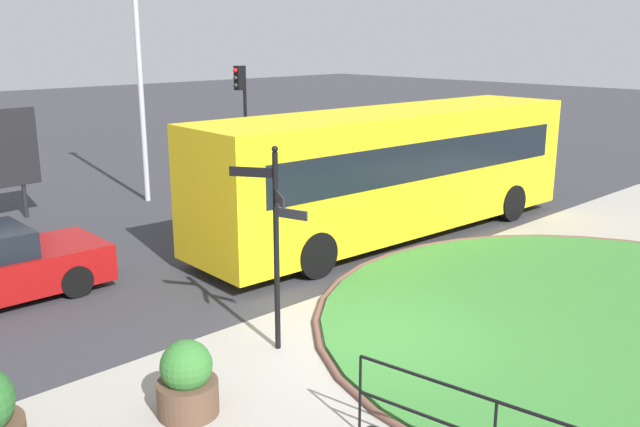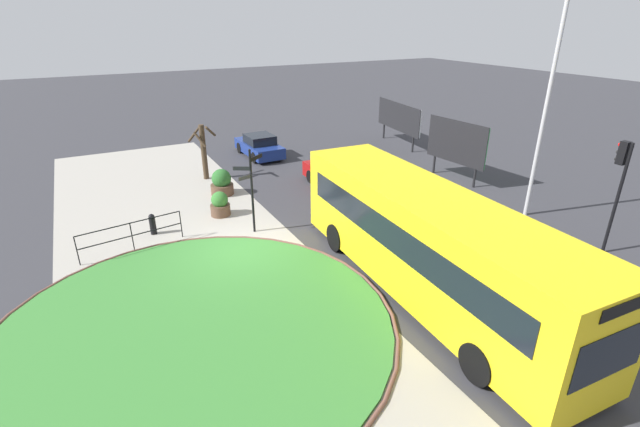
{
  "view_description": "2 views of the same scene",
  "coord_description": "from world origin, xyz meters",
  "px_view_note": "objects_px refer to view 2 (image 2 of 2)",
  "views": [
    {
      "loc": [
        -7.85,
        -6.93,
        4.94
      ],
      "look_at": [
        1.16,
        2.51,
        1.56
      ],
      "focal_mm": 38.53,
      "sensor_mm": 36.0,
      "label": 1
    },
    {
      "loc": [
        14.08,
        -4.29,
        7.78
      ],
      "look_at": [
        2.37,
        1.95,
        1.98
      ],
      "focal_mm": 25.48,
      "sensor_mm": 36.0,
      "label": 2
    }
  ],
  "objects_px": {
    "planter_kerbside": "(220,205)",
    "billboard_right": "(457,143)",
    "lamppost_tall": "(547,105)",
    "bus_yellow": "(427,242)",
    "billboard_left": "(399,117)",
    "street_tree_bare": "(203,149)",
    "car_far_lane": "(338,175)",
    "planter_near_signpost": "(222,183)",
    "traffic_light_near": "(620,173)",
    "car_near_lane": "(259,146)",
    "bollard_foreground": "(153,224)",
    "signpost_directional": "(251,185)"
  },
  "relations": [
    {
      "from": "bus_yellow",
      "to": "lamppost_tall",
      "type": "height_order",
      "value": "lamppost_tall"
    },
    {
      "from": "planter_kerbside",
      "to": "traffic_light_near",
      "type": "bearing_deg",
      "value": 49.55
    },
    {
      "from": "billboard_left",
      "to": "street_tree_bare",
      "type": "distance_m",
      "value": 12.88
    },
    {
      "from": "bus_yellow",
      "to": "lamppost_tall",
      "type": "relative_size",
      "value": 1.29
    },
    {
      "from": "bus_yellow",
      "to": "street_tree_bare",
      "type": "xyz_separation_m",
      "value": [
        -13.49,
        -3.05,
        -0.13
      ]
    },
    {
      "from": "bus_yellow",
      "to": "planter_near_signpost",
      "type": "bearing_deg",
      "value": -162.19
    },
    {
      "from": "bus_yellow",
      "to": "billboard_left",
      "type": "bearing_deg",
      "value": 148.36
    },
    {
      "from": "car_near_lane",
      "to": "billboard_left",
      "type": "distance_m",
      "value": 9.14
    },
    {
      "from": "billboard_right",
      "to": "street_tree_bare",
      "type": "xyz_separation_m",
      "value": [
        -6.08,
        -11.17,
        -0.37
      ]
    },
    {
      "from": "bus_yellow",
      "to": "street_tree_bare",
      "type": "distance_m",
      "value": 13.83
    },
    {
      "from": "street_tree_bare",
      "to": "lamppost_tall",
      "type": "bearing_deg",
      "value": 44.56
    },
    {
      "from": "car_near_lane",
      "to": "planter_kerbside",
      "type": "relative_size",
      "value": 3.71
    },
    {
      "from": "car_near_lane",
      "to": "planter_near_signpost",
      "type": "distance_m",
      "value": 6.46
    },
    {
      "from": "bollard_foreground",
      "to": "planter_kerbside",
      "type": "distance_m",
      "value": 2.87
    },
    {
      "from": "planter_near_signpost",
      "to": "street_tree_bare",
      "type": "xyz_separation_m",
      "value": [
        -2.54,
        -0.09,
        1.03
      ]
    },
    {
      "from": "traffic_light_near",
      "to": "street_tree_bare",
      "type": "height_order",
      "value": "traffic_light_near"
    },
    {
      "from": "car_near_lane",
      "to": "lamppost_tall",
      "type": "bearing_deg",
      "value": -154.76
    },
    {
      "from": "planter_near_signpost",
      "to": "planter_kerbside",
      "type": "distance_m",
      "value": 2.51
    },
    {
      "from": "planter_kerbside",
      "to": "billboard_right",
      "type": "bearing_deg",
      "value": 84.45
    },
    {
      "from": "car_near_lane",
      "to": "planter_near_signpost",
      "type": "bearing_deg",
      "value": 141.83
    },
    {
      "from": "billboard_left",
      "to": "street_tree_bare",
      "type": "bearing_deg",
      "value": -79.1
    },
    {
      "from": "car_near_lane",
      "to": "billboard_right",
      "type": "xyz_separation_m",
      "value": [
        8.71,
        7.21,
        1.34
      ]
    },
    {
      "from": "bus_yellow",
      "to": "planter_kerbside",
      "type": "bearing_deg",
      "value": -153.62
    },
    {
      "from": "car_far_lane",
      "to": "billboard_right",
      "type": "xyz_separation_m",
      "value": [
        1.71,
        5.82,
        1.3
      ]
    },
    {
      "from": "billboard_left",
      "to": "planter_near_signpost",
      "type": "height_order",
      "value": "billboard_left"
    },
    {
      "from": "billboard_left",
      "to": "planter_kerbside",
      "type": "xyz_separation_m",
      "value": [
        5.79,
        -13.56,
        -1.31
      ]
    },
    {
      "from": "signpost_directional",
      "to": "lamppost_tall",
      "type": "distance_m",
      "value": 11.77
    },
    {
      "from": "traffic_light_near",
      "to": "planter_kerbside",
      "type": "relative_size",
      "value": 3.75
    },
    {
      "from": "car_near_lane",
      "to": "car_far_lane",
      "type": "xyz_separation_m",
      "value": [
        7.01,
        1.39,
        0.05
      ]
    },
    {
      "from": "bus_yellow",
      "to": "car_near_lane",
      "type": "bearing_deg",
      "value": 179.45
    },
    {
      "from": "signpost_directional",
      "to": "car_far_lane",
      "type": "relative_size",
      "value": 0.75
    },
    {
      "from": "car_far_lane",
      "to": "planter_near_signpost",
      "type": "bearing_deg",
      "value": -107.93
    },
    {
      "from": "bollard_foreground",
      "to": "planter_kerbside",
      "type": "relative_size",
      "value": 0.79
    },
    {
      "from": "car_far_lane",
      "to": "planter_kerbside",
      "type": "xyz_separation_m",
      "value": [
        0.55,
        -6.06,
        -0.17
      ]
    },
    {
      "from": "traffic_light_near",
      "to": "billboard_left",
      "type": "distance_m",
      "value": 15.5
    },
    {
      "from": "lamppost_tall",
      "to": "planter_kerbside",
      "type": "bearing_deg",
      "value": -117.63
    },
    {
      "from": "lamppost_tall",
      "to": "car_far_lane",
      "type": "bearing_deg",
      "value": -140.47
    },
    {
      "from": "car_near_lane",
      "to": "billboard_left",
      "type": "bearing_deg",
      "value": -102.62
    },
    {
      "from": "traffic_light_near",
      "to": "planter_near_signpost",
      "type": "height_order",
      "value": "traffic_light_near"
    },
    {
      "from": "car_far_lane",
      "to": "street_tree_bare",
      "type": "bearing_deg",
      "value": -128.0
    },
    {
      "from": "billboard_right",
      "to": "street_tree_bare",
      "type": "distance_m",
      "value": 12.73
    },
    {
      "from": "signpost_directional",
      "to": "street_tree_bare",
      "type": "bearing_deg",
      "value": 179.79
    },
    {
      "from": "lamppost_tall",
      "to": "planter_kerbside",
      "type": "xyz_separation_m",
      "value": [
        -6.0,
        -11.47,
        -4.13
      ]
    },
    {
      "from": "traffic_light_near",
      "to": "planter_kerbside",
      "type": "height_order",
      "value": "traffic_light_near"
    },
    {
      "from": "planter_kerbside",
      "to": "street_tree_bare",
      "type": "xyz_separation_m",
      "value": [
        -4.92,
        0.71,
        1.1
      ]
    },
    {
      "from": "lamppost_tall",
      "to": "bollard_foreground",
      "type": "bearing_deg",
      "value": -110.93
    },
    {
      "from": "billboard_right",
      "to": "bus_yellow",
      "type": "bearing_deg",
      "value": -52.65
    },
    {
      "from": "lamppost_tall",
      "to": "billboard_right",
      "type": "bearing_deg",
      "value": 175.1
    },
    {
      "from": "planter_near_signpost",
      "to": "car_near_lane",
      "type": "bearing_deg",
      "value": 143.22
    },
    {
      "from": "car_far_lane",
      "to": "traffic_light_near",
      "type": "relative_size",
      "value": 1.11
    }
  ]
}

